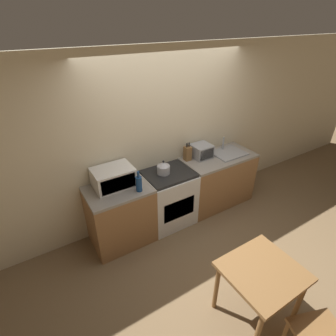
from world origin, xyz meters
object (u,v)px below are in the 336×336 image
at_px(kettle, 164,168).
at_px(toaster_oven, 202,151).
at_px(stove_range, 168,198).
at_px(bottle, 139,183).
at_px(dining_table, 261,277).
at_px(microwave, 113,177).

relative_size(kettle, toaster_oven, 0.70).
relative_size(stove_range, bottle, 3.10).
xyz_separation_m(toaster_oven, dining_table, (-0.74, -1.96, -0.39)).
height_order(microwave, toaster_oven, microwave).
bearing_deg(bottle, kettle, 22.94).
bearing_deg(kettle, toaster_oven, 8.63).
distance_m(stove_range, kettle, 0.55).
bearing_deg(microwave, toaster_oven, 1.81).
bearing_deg(dining_table, microwave, 112.24).
bearing_deg(toaster_oven, microwave, -178.19).
distance_m(microwave, dining_table, 2.11).
xyz_separation_m(bottle, toaster_oven, (1.28, 0.33, -0.01)).
relative_size(microwave, toaster_oven, 1.75).
distance_m(kettle, dining_table, 1.88).
bearing_deg(bottle, stove_range, 18.16).
bearing_deg(kettle, bottle, -157.06).
relative_size(stove_range, kettle, 4.24).
relative_size(kettle, dining_table, 0.29).
bearing_deg(toaster_oven, bottle, -165.60).
bearing_deg(bottle, toaster_oven, 14.40).
bearing_deg(stove_range, kettle, 160.27).
bearing_deg(toaster_oven, dining_table, -110.59).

